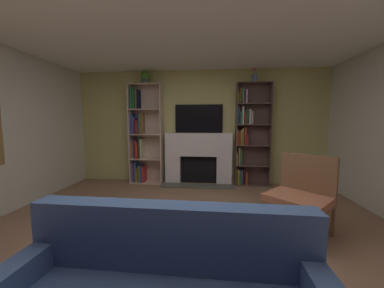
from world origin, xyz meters
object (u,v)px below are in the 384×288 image
(fireplace, at_px, (198,157))
(armchair, at_px, (301,193))
(bookshelf_left, at_px, (143,137))
(coffee_table, at_px, (182,240))
(tv, at_px, (199,119))
(potted_plant, at_px, (145,77))
(bookshelf_right, at_px, (248,136))
(vase_with_flowers, at_px, (255,77))

(fireplace, distance_m, armchair, 2.48)
(bookshelf_left, relative_size, coffee_table, 2.26)
(tv, bearing_deg, coffee_table, -89.04)
(potted_plant, bearing_deg, coffee_table, -67.12)
(fireplace, xyz_separation_m, tv, (0.00, 0.09, 0.85))
(bookshelf_right, bearing_deg, bookshelf_left, -179.45)
(bookshelf_right, xyz_separation_m, vase_with_flowers, (0.09, -0.06, 1.23))
(fireplace, relative_size, vase_with_flowers, 5.41)
(coffee_table, bearing_deg, fireplace, 90.99)
(coffee_table, bearing_deg, bookshelf_left, 114.29)
(fireplace, relative_size, armchair, 1.62)
(vase_with_flowers, xyz_separation_m, coffee_table, (-1.12, -2.88, -2.00))
(fireplace, distance_m, potted_plant, 2.10)
(bookshelf_left, height_order, vase_with_flowers, vase_with_flowers)
(coffee_table, bearing_deg, tv, 90.96)
(fireplace, relative_size, tv, 1.49)
(bookshelf_left, relative_size, vase_with_flowers, 7.59)
(tv, distance_m, armchair, 2.72)
(bookshelf_left, xyz_separation_m, vase_with_flowers, (2.43, -0.03, 1.28))
(tv, height_order, vase_with_flowers, vase_with_flowers)
(bookshelf_left, height_order, coffee_table, bookshelf_left)
(fireplace, xyz_separation_m, armchair, (1.41, -2.03, -0.10))
(armchair, height_order, coffee_table, armchair)
(bookshelf_left, distance_m, potted_plant, 1.32)
(bookshelf_left, bearing_deg, vase_with_flowers, -0.81)
(bookshelf_left, xyz_separation_m, potted_plant, (0.10, -0.03, 1.31))
(bookshelf_right, xyz_separation_m, potted_plant, (-2.24, -0.06, 1.27))
(bookshelf_right, bearing_deg, vase_with_flowers, -32.19)
(fireplace, xyz_separation_m, bookshelf_right, (1.08, 0.02, 0.48))
(fireplace, height_order, potted_plant, potted_plant)
(bookshelf_left, bearing_deg, coffee_table, -65.71)
(bookshelf_left, distance_m, armchair, 3.40)
(tv, bearing_deg, fireplace, -90.00)
(fireplace, xyz_separation_m, potted_plant, (-1.17, -0.03, 1.75))
(fireplace, bearing_deg, bookshelf_left, -179.97)
(vase_with_flowers, bearing_deg, fireplace, 178.28)
(bookshelf_right, bearing_deg, armchair, -80.74)
(coffee_table, bearing_deg, armchair, 33.05)
(potted_plant, bearing_deg, bookshelf_left, 161.41)
(bookshelf_right, distance_m, vase_with_flowers, 1.24)
(armchair, bearing_deg, bookshelf_right, 99.26)
(potted_plant, bearing_deg, armchair, -37.78)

